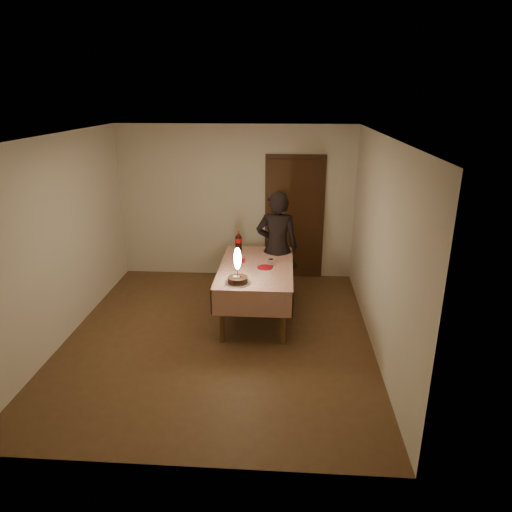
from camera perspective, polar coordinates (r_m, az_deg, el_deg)
name	(u,v)px	position (r m, az deg, el deg)	size (l,w,h in m)	color
ground	(219,336)	(6.20, -4.65, -10.00)	(4.00, 4.50, 0.01)	brown
room_shell	(219,215)	(5.63, -4.66, 5.15)	(4.04, 4.54, 2.62)	beige
dining_table	(256,273)	(6.41, 0.03, -2.13)	(1.02, 1.72, 0.78)	brown
birthday_cake	(238,274)	(5.77, -2.31, -2.20)	(0.32, 0.32, 0.48)	white
red_plate	(265,267)	(6.31, 1.13, -1.42)	(0.22, 0.22, 0.01)	#B20C1B
red_cup	(238,259)	(6.50, -2.32, -0.38)	(0.08, 0.08, 0.10)	#B40C1D
clear_cup	(271,262)	(6.39, 1.88, -0.78)	(0.07, 0.07, 0.09)	white
napkin_stack	(239,261)	(6.54, -2.08, -0.61)	(0.15, 0.15, 0.02)	#AD1C13
cola_bottle	(239,241)	(6.94, -2.20, 1.85)	(0.10, 0.10, 0.32)	black
amber_bottle_right	(273,244)	(6.92, 2.17, 1.50)	(0.06, 0.06, 0.26)	#593E0F
photographer	(277,247)	(6.89, 2.64, 1.11)	(0.64, 0.46, 1.73)	black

